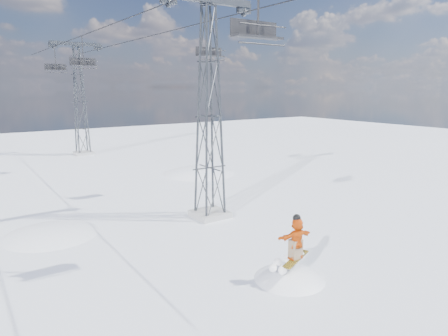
{
  "coord_description": "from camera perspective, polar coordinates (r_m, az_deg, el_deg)",
  "views": [
    {
      "loc": [
        -10.37,
        -9.76,
        6.98
      ],
      "look_at": [
        -0.35,
        4.93,
        3.37
      ],
      "focal_mm": 32.0,
      "sensor_mm": 36.0,
      "label": 1
    }
  ],
  "objects": [
    {
      "name": "lift_chair_mid",
      "position": [
        25.08,
        -2.02,
        16.15
      ],
      "size": [
        1.83,
        0.53,
        2.27
      ],
      "color": "black",
      "rests_on": "ground"
    },
    {
      "name": "snow_terrain",
      "position": [
        35.6,
        -22.17,
        -17.19
      ],
      "size": [
        39.0,
        37.0,
        22.0
      ],
      "color": "white",
      "rests_on": "ground"
    },
    {
      "name": "haul_cables",
      "position": [
        31.56,
        -14.0,
        18.18
      ],
      "size": [
        4.46,
        51.0,
        0.06
      ],
      "color": "black",
      "rests_on": "ground"
    },
    {
      "name": "lift_tower_near",
      "position": [
        21.04,
        -2.13,
        7.33
      ],
      "size": [
        5.2,
        1.8,
        11.43
      ],
      "color": "#999999",
      "rests_on": "ground"
    },
    {
      "name": "lift_chair_extra",
      "position": [
        43.19,
        -22.89,
        13.08
      ],
      "size": [
        2.01,
        0.58,
        2.49
      ],
      "color": "black",
      "rests_on": "ground"
    },
    {
      "name": "lift_chair_near",
      "position": [
        14.46,
        4.7,
        18.95
      ],
      "size": [
        1.99,
        0.57,
        2.46
      ],
      "color": "black",
      "rests_on": "ground"
    },
    {
      "name": "ground",
      "position": [
        15.87,
        11.55,
        -14.9
      ],
      "size": [
        120.0,
        120.0,
        0.0
      ],
      "primitive_type": "plane",
      "color": "white",
      "rests_on": "ground"
    },
    {
      "name": "lift_chair_far",
      "position": [
        33.84,
        -19.46,
        14.02
      ],
      "size": [
        2.0,
        0.58,
        2.48
      ],
      "color": "black",
      "rests_on": "ground"
    },
    {
      "name": "lift_tower_far",
      "position": [
        44.23,
        -19.88,
        8.83
      ],
      "size": [
        5.2,
        1.8,
        11.43
      ],
      "color": "#999999",
      "rests_on": "ground"
    },
    {
      "name": "snowboarder_jump",
      "position": [
        16.37,
        9.11,
        -20.51
      ],
      "size": [
        4.4,
        4.4,
        6.53
      ],
      "color": "white",
      "rests_on": "ground"
    }
  ]
}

